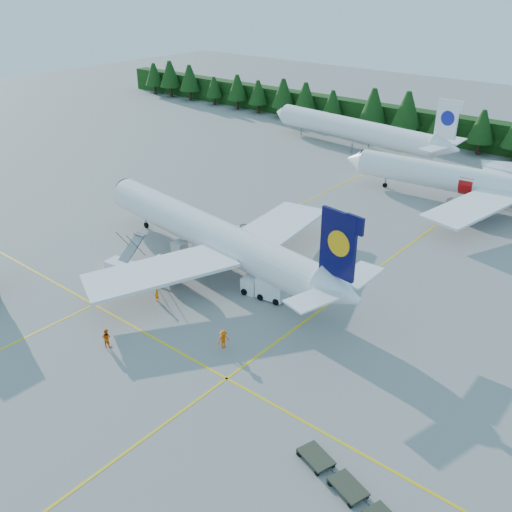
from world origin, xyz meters
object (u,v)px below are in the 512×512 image
Objects in this scene: airliner_red at (465,181)px; airstairs at (123,263)px; airliner_navy at (204,231)px; service_truck at (264,287)px.

airstairs is (-23.42, -48.52, -2.92)m from airliner_red.
service_truck is (11.69, -2.36, -2.63)m from airliner_navy.
airliner_red is 7.72× the size of service_truck.
airliner_navy reaches higher than airliner_red.
airliner_navy is 10.73m from airstairs.
airstairs is 1.04× the size of service_truck.
airliner_red is (17.54, 40.10, -0.18)m from airliner_navy.
airstairs is at bearing -120.88° from airliner_red.
airliner_navy is 7.79× the size of airstairs.
airliner_red is 53.96m from airstairs.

